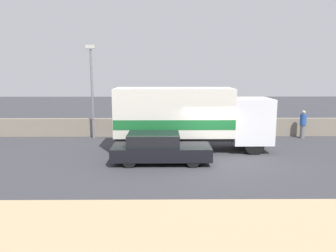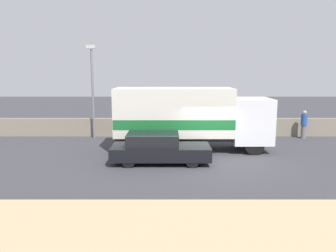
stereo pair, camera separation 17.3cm
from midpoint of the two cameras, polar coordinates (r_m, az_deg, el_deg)
name	(u,v)px [view 1 (the left image)]	position (r m, az deg, el deg)	size (l,w,h in m)	color
ground_plane	(212,162)	(15.77, 7.28, -6.24)	(80.00, 80.00, 0.00)	#38383D
dirt_shoulder_foreground	(247,230)	(9.53, 13.04, -17.23)	(60.00, 4.20, 0.04)	tan
stone_wall_backdrop	(198,127)	(21.77, 5.07, -0.20)	(60.00, 0.35, 1.18)	gray
street_lamp	(92,84)	(21.21, -13.35, 7.10)	(0.56, 0.28, 5.84)	slate
box_truck	(189,116)	(17.60, 3.34, 1.71)	(8.29, 2.34, 3.39)	silver
car_hatchback	(159,148)	(15.37, -1.90, -3.89)	(4.60, 1.83, 1.41)	black
pedestrian	(303,124)	(22.60, 22.24, 0.35)	(0.39, 0.39, 1.80)	slate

